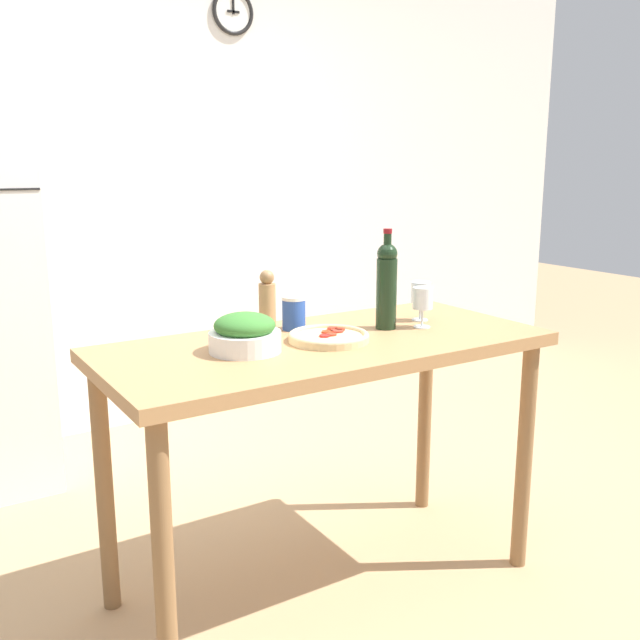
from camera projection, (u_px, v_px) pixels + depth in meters
ground_plane at (325, 583)px, 2.50m from camera, size 14.00×14.00×0.00m
wall_back at (132, 189)px, 3.81m from camera, size 6.40×0.08×2.60m
prep_counter at (325, 373)px, 2.33m from camera, size 1.46×0.66×0.88m
wine_bottle at (387, 284)px, 2.43m from camera, size 0.07×0.07×0.34m
wine_glass_near at (423, 300)px, 2.46m from camera, size 0.07×0.07×0.14m
wine_glass_far at (421, 294)px, 2.57m from camera, size 0.07×0.07×0.14m
pepper_mill at (267, 304)px, 2.36m from camera, size 0.06×0.06×0.22m
salad_bowl at (245, 334)px, 2.16m from camera, size 0.22×0.22×0.12m
homemade_pizza at (330, 337)px, 2.29m from camera, size 0.26×0.26×0.03m
salt_canister at (294, 313)px, 2.44m from camera, size 0.08×0.08×0.12m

